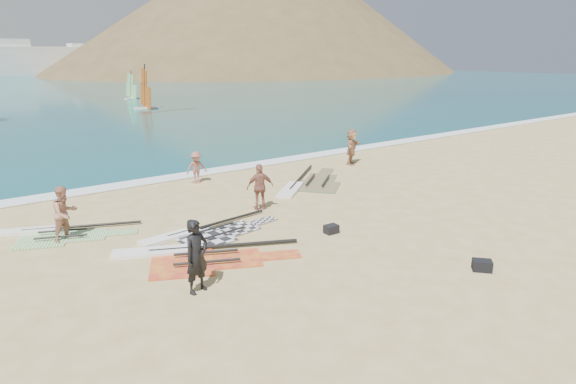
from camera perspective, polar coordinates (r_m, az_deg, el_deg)
ground at (r=15.27m, az=7.27°, el=-7.32°), size 300.00×300.00×0.00m
surf_line at (r=25.13m, az=-12.42°, el=1.80°), size 300.00×1.20×0.04m
headland_main at (r=169.22m, az=-2.48°, el=14.01°), size 143.00×143.00×45.00m
headland_minor at (r=198.49m, az=4.50°, el=14.28°), size 70.00×70.00×28.00m
rig_grey at (r=16.93m, az=-10.11°, el=-4.87°), size 5.14×2.19×0.20m
rig_green at (r=18.54m, az=-26.20°, el=-4.47°), size 4.71×3.09×0.19m
rig_orange at (r=22.95m, az=2.23°, el=0.96°), size 5.67×4.70×0.20m
rig_red at (r=15.21m, az=-11.46°, el=-7.42°), size 5.45×3.85×0.20m
gear_bag_near at (r=16.86m, az=5.15°, el=-4.40°), size 0.48×0.36×0.30m
gear_bag_far at (r=15.09m, az=22.01°, el=-8.07°), size 0.63×0.64×0.32m
person_wetsuit at (r=12.73m, az=-10.78°, el=-7.51°), size 0.83×0.67×1.99m
beachgoer_left at (r=17.56m, az=-24.91°, el=-2.33°), size 1.13×1.03×1.88m
beachgoer_mid at (r=23.53m, az=-10.79°, el=2.88°), size 1.07×0.71×1.55m
beachgoer_back at (r=19.11m, az=-3.33°, el=0.59°), size 1.18×0.77×1.87m
beachgoer_right at (r=27.35m, az=7.54°, el=5.34°), size 1.90×1.47×2.01m
windsurfer_centre at (r=57.38m, az=-16.52°, el=10.81°), size 2.74×3.36×5.01m
windsurfer_right at (r=70.85m, az=-18.07°, el=11.36°), size 2.19×2.47×3.83m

